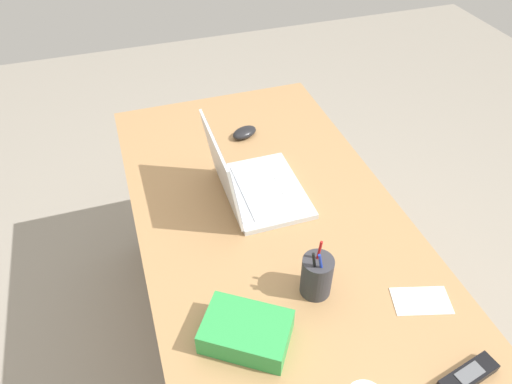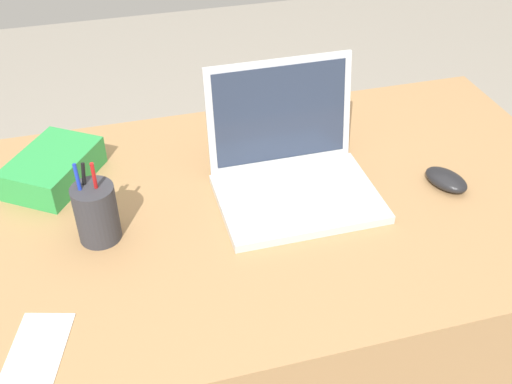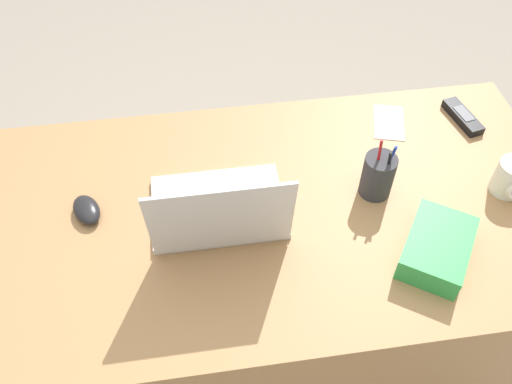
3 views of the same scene
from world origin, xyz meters
name	(u,v)px [view 1 (image 1 of 3)]	position (x,y,z in m)	size (l,w,h in m)	color
ground_plane	(269,353)	(0.00, 0.00, 0.00)	(6.00, 6.00, 0.00)	gray
desk	(271,297)	(0.00, 0.00, 0.37)	(1.51, 0.79, 0.75)	#A87C4F
laptop	(251,184)	(0.13, 0.03, 0.80)	(0.32, 0.27, 0.25)	silver
computer_mouse	(244,132)	(0.45, -0.05, 0.77)	(0.06, 0.10, 0.03)	black
cordless_phone	(468,376)	(-0.59, -0.24, 0.76)	(0.07, 0.15, 0.03)	black
pen_holder	(317,276)	(-0.27, -0.02, 0.81)	(0.08, 0.08, 0.17)	#333338
snack_bag	(246,332)	(-0.35, 0.19, 0.78)	(0.14, 0.20, 0.06)	green
paper_note_near_laptop	(421,301)	(-0.38, -0.26, 0.75)	(0.08, 0.14, 0.00)	white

